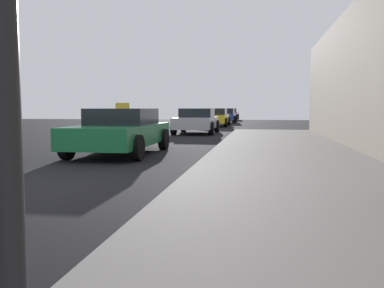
{
  "coord_description": "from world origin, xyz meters",
  "views": [
    {
      "loc": [
        3.29,
        -6.29,
        1.28
      ],
      "look_at": [
        2.03,
        1.35,
        0.6
      ],
      "focal_mm": 38.63,
      "sensor_mm": 36.0,
      "label": 1
    }
  ],
  "objects_px": {
    "car_yellow": "(215,117)",
    "car_red": "(229,114)",
    "car_silver": "(197,121)",
    "car_green": "(121,131)",
    "car_blue": "(225,115)"
  },
  "relations": [
    {
      "from": "car_silver",
      "to": "car_blue",
      "type": "bearing_deg",
      "value": -90.59
    },
    {
      "from": "car_blue",
      "to": "car_yellow",
      "type": "bearing_deg",
      "value": 89.12
    },
    {
      "from": "car_silver",
      "to": "car_yellow",
      "type": "bearing_deg",
      "value": -90.34
    },
    {
      "from": "car_silver",
      "to": "car_blue",
      "type": "height_order",
      "value": "same"
    },
    {
      "from": "car_blue",
      "to": "car_green",
      "type": "bearing_deg",
      "value": 88.14
    },
    {
      "from": "car_blue",
      "to": "car_red",
      "type": "relative_size",
      "value": 0.9
    },
    {
      "from": "car_blue",
      "to": "car_red",
      "type": "distance_m",
      "value": 9.53
    },
    {
      "from": "car_yellow",
      "to": "car_silver",
      "type": "bearing_deg",
      "value": 89.66
    },
    {
      "from": "car_yellow",
      "to": "car_red",
      "type": "relative_size",
      "value": 0.95
    },
    {
      "from": "car_green",
      "to": "car_silver",
      "type": "distance_m",
      "value": 9.77
    },
    {
      "from": "car_silver",
      "to": "car_red",
      "type": "relative_size",
      "value": 0.89
    },
    {
      "from": "car_green",
      "to": "car_silver",
      "type": "xyz_separation_m",
      "value": [
        0.66,
        9.74,
        -0.0
      ]
    },
    {
      "from": "car_yellow",
      "to": "car_green",
      "type": "bearing_deg",
      "value": 87.74
    },
    {
      "from": "car_yellow",
      "to": "car_blue",
      "type": "bearing_deg",
      "value": -90.88
    },
    {
      "from": "car_green",
      "to": "car_red",
      "type": "relative_size",
      "value": 0.96
    }
  ]
}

